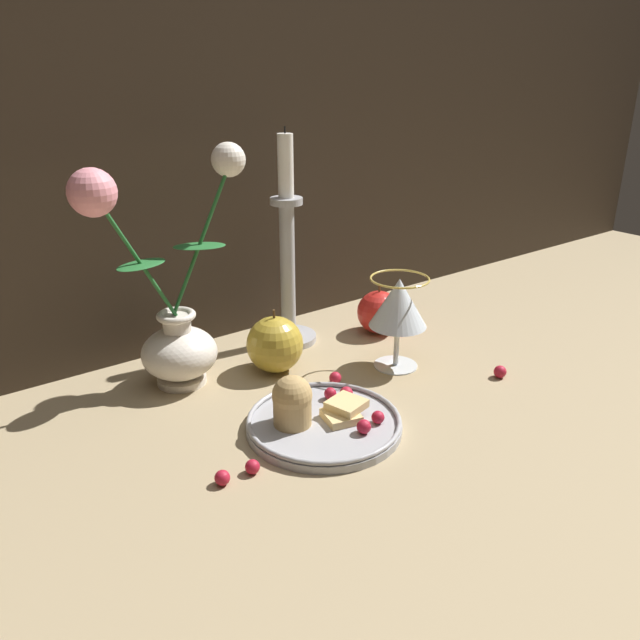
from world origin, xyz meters
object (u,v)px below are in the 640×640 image
candlestick (288,267)px  apple_near_glass (379,312)px  plate_with_pastries (318,417)px  wine_glass (398,306)px  apple_beside_vase (272,345)px  vase (171,312)px

candlestick → apple_near_glass: (0.14, -0.06, -0.09)m
plate_with_pastries → wine_glass: size_ratio=1.39×
plate_with_pastries → apple_beside_vase: (0.04, 0.17, 0.02)m
vase → apple_near_glass: vase is taller
plate_with_pastries → candlestick: candlestick is taller
wine_glass → apple_near_glass: (0.07, 0.11, -0.06)m
candlestick → apple_beside_vase: size_ratio=3.54×
apple_beside_vase → apple_near_glass: bearing=4.2°
wine_glass → apple_near_glass: wine_glass is taller
plate_with_pastries → wine_glass: bearing=19.7°
vase → apple_beside_vase: vase is taller
candlestick → apple_beside_vase: bearing=-136.3°
candlestick → apple_near_glass: candlestick is taller
vase → plate_with_pastries: (0.09, -0.21, -0.09)m
plate_with_pastries → candlestick: size_ratio=0.57×
wine_glass → apple_beside_vase: size_ratio=1.46×
apple_beside_vase → plate_with_pastries: bearing=-104.1°
vase → plate_with_pastries: vase is taller
candlestick → apple_near_glass: bearing=-23.8°
plate_with_pastries → apple_beside_vase: size_ratio=2.02×
candlestick → plate_with_pastries: bearing=-116.8°
vase → apple_near_glass: 0.36m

